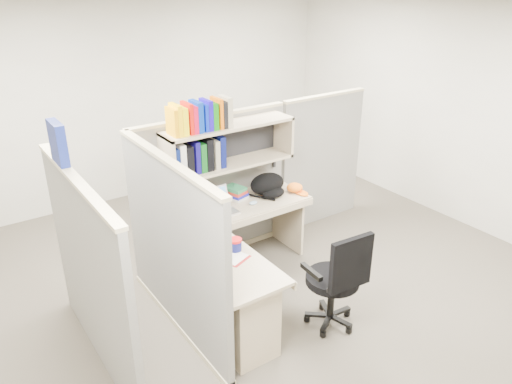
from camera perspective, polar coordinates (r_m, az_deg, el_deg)
ground at (r=5.10m, az=0.51°, el=-11.44°), size 6.00×6.00×0.00m
room_shell at (r=4.36m, az=0.59°, el=6.13°), size 6.00×6.00×6.00m
cubicle at (r=4.81m, az=-6.15°, el=-1.39°), size 3.79×1.84×1.95m
desk at (r=4.47m, az=-1.68°, el=-10.36°), size 1.74×1.75×0.73m
laptop at (r=4.95m, az=-4.20°, el=-1.22°), size 0.35×0.35×0.25m
backpack at (r=5.34m, az=1.63°, el=0.76°), size 0.45×0.38×0.23m
orange_cap at (r=5.47m, az=4.44°, el=0.51°), size 0.23×0.24×0.10m
snack_canister at (r=4.34m, az=-2.37°, el=-6.01°), size 0.11×0.11×0.11m
tissue_box at (r=4.01m, az=-5.16°, el=-8.38°), size 0.13×0.13×0.18m
mouse at (r=5.18m, az=-0.32°, el=-1.24°), size 0.11×0.09×0.04m
paper_cup at (r=5.26m, az=-3.95°, el=-0.47°), size 0.08×0.08×0.11m
book_stack at (r=5.32m, az=-2.40°, el=-0.04°), size 0.25×0.29×0.12m
loose_paper at (r=4.30m, az=-3.08°, el=-7.25°), size 0.29×0.33×0.00m
task_chair at (r=4.54m, az=8.98°, el=-11.43°), size 0.53×0.49×1.00m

